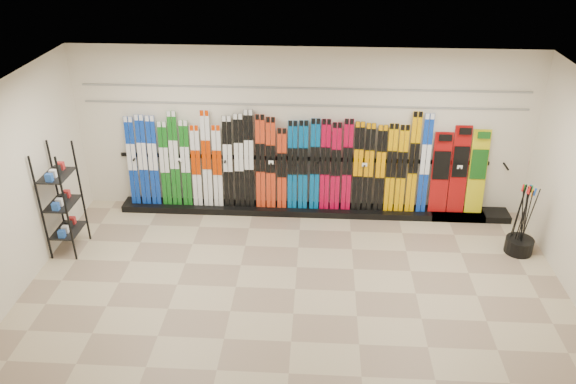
{
  "coord_description": "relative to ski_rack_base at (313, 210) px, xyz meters",
  "views": [
    {
      "loc": [
        0.29,
        -6.68,
        5.19
      ],
      "look_at": [
        -0.17,
        1.0,
        1.1
      ],
      "focal_mm": 35.0,
      "sensor_mm": 36.0,
      "label": 1
    }
  ],
  "objects": [
    {
      "name": "ceiling",
      "position": [
        -0.22,
        -2.28,
        2.94
      ],
      "size": [
        8.0,
        8.0,
        0.0
      ],
      "primitive_type": "plane",
      "rotation": [
        3.14,
        0.0,
        0.0
      ],
      "color": "silver",
      "rests_on": "back_wall"
    },
    {
      "name": "accessory_rack",
      "position": [
        -3.97,
        -1.41,
        0.84
      ],
      "size": [
        0.4,
        0.6,
        1.81
      ],
      "primitive_type": "cube",
      "color": "black",
      "rests_on": "floor"
    },
    {
      "name": "pole_bin",
      "position": [
        3.38,
        -1.08,
        0.07
      ],
      "size": [
        0.44,
        0.44,
        0.25
      ],
      "primitive_type": "cylinder",
      "color": "black",
      "rests_on": "floor"
    },
    {
      "name": "skis",
      "position": [
        -0.67,
        0.03,
        0.89
      ],
      "size": [
        5.38,
        0.19,
        1.84
      ],
      "color": "#0C32A0",
      "rests_on": "ski_rack_base"
    },
    {
      "name": "ski_poles",
      "position": [
        3.35,
        -1.06,
        0.55
      ],
      "size": [
        0.28,
        0.28,
        1.18
      ],
      "color": "black",
      "rests_on": "pole_bin"
    },
    {
      "name": "floor",
      "position": [
        -0.22,
        -2.28,
        -0.06
      ],
      "size": [
        8.0,
        8.0,
        0.0
      ],
      "primitive_type": "plane",
      "color": "gray",
      "rests_on": "ground"
    },
    {
      "name": "snowboards",
      "position": [
        2.55,
        0.08,
        0.82
      ],
      "size": [
        0.95,
        0.24,
        1.58
      ],
      "color": "#990C0C",
      "rests_on": "ski_rack_base"
    },
    {
      "name": "left_wall",
      "position": [
        -4.22,
        -2.28,
        1.44
      ],
      "size": [
        0.0,
        5.0,
        5.0
      ],
      "primitive_type": "plane",
      "rotation": [
        1.57,
        0.0,
        1.57
      ],
      "color": "beige",
      "rests_on": "floor"
    },
    {
      "name": "back_wall",
      "position": [
        -0.22,
        0.22,
        1.44
      ],
      "size": [
        8.0,
        0.0,
        8.0
      ],
      "primitive_type": "plane",
      "rotation": [
        1.57,
        0.0,
        0.0
      ],
      "color": "beige",
      "rests_on": "floor"
    },
    {
      "name": "slatwall_rail_1",
      "position": [
        -0.22,
        0.2,
        2.24
      ],
      "size": [
        7.6,
        0.02,
        0.03
      ],
      "primitive_type": "cube",
      "color": "gray",
      "rests_on": "back_wall"
    },
    {
      "name": "ski_rack_base",
      "position": [
        0.0,
        0.0,
        0.0
      ],
      "size": [
        8.0,
        0.4,
        0.12
      ],
      "primitive_type": "cube",
      "color": "black",
      "rests_on": "floor"
    },
    {
      "name": "slatwall_rail_0",
      "position": [
        -0.22,
        0.2,
        1.94
      ],
      "size": [
        7.6,
        0.02,
        0.03
      ],
      "primitive_type": "cube",
      "color": "gray",
      "rests_on": "back_wall"
    }
  ]
}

